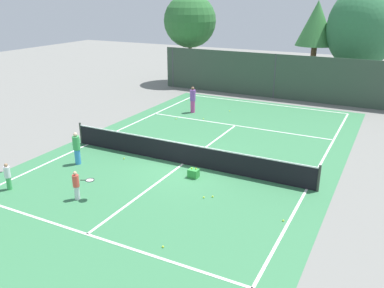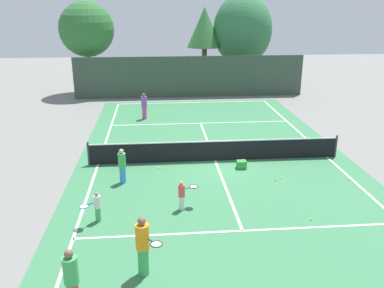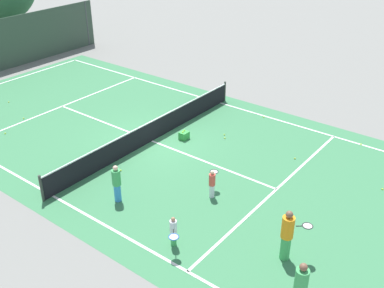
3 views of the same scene
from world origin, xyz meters
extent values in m
plane|color=slate|center=(0.00, 0.00, 0.00)|extent=(80.00, 80.00, 0.00)
cube|color=#387A4C|center=(0.00, 0.00, 0.00)|extent=(13.00, 25.00, 0.00)
cube|color=white|center=(-5.50, 0.00, 0.01)|extent=(0.10, 24.00, 0.01)
cube|color=white|center=(5.50, 0.00, 0.01)|extent=(0.10, 24.00, 0.01)
cube|color=white|center=(0.00, 12.00, 0.01)|extent=(11.00, 0.10, 0.01)
cube|color=white|center=(0.00, -6.40, 0.01)|extent=(11.00, 0.10, 0.01)
cube|color=white|center=(0.00, 6.40, 0.01)|extent=(11.00, 0.10, 0.01)
cube|color=white|center=(0.00, 0.00, 0.01)|extent=(0.10, 12.80, 0.01)
cylinder|color=#333833|center=(-5.90, 0.00, 0.55)|extent=(0.10, 0.10, 1.10)
cylinder|color=#333833|center=(5.90, 0.00, 0.55)|extent=(0.10, 0.10, 1.10)
cube|color=black|center=(0.00, 0.00, 0.47)|extent=(11.80, 0.03, 0.95)
cube|color=white|center=(0.00, 0.00, 0.97)|extent=(11.80, 0.04, 0.05)
cube|color=#384C3D|center=(0.00, 14.00, 1.60)|extent=(18.00, 0.06, 3.20)
cylinder|color=#3F4447|center=(-8.50, 14.00, 1.60)|extent=(0.12, 0.12, 3.20)
cylinder|color=#3F4447|center=(0.00, 14.00, 1.60)|extent=(0.12, 0.12, 3.20)
cylinder|color=#3F4447|center=(8.50, 14.00, 1.60)|extent=(0.12, 0.12, 3.20)
cylinder|color=brown|center=(-8.02, 16.10, 1.76)|extent=(0.29, 0.29, 3.51)
sphere|color=#2D6B33|center=(-8.02, 16.10, 5.13)|extent=(4.31, 4.31, 4.31)
cylinder|color=brown|center=(1.68, 18.82, 1.69)|extent=(0.45, 0.45, 3.37)
cone|color=#3D8442|center=(1.68, 18.82, 5.08)|extent=(3.07, 3.07, 3.41)
cylinder|color=brown|center=(5.04, 18.79, 1.28)|extent=(0.30, 0.30, 2.55)
ellipsoid|color=#337547|center=(5.04, 18.79, 4.85)|extent=(5.12, 5.39, 6.14)
cylinder|color=#D14799|center=(-3.49, 7.77, 0.39)|extent=(0.29, 0.29, 0.79)
cylinder|color=purple|center=(-3.49, 7.77, 1.13)|extent=(0.36, 0.36, 0.69)
sphere|color=brown|center=(-3.49, 7.77, 1.58)|extent=(0.21, 0.21, 0.21)
cylinder|color=#388CD8|center=(-4.20, -2.14, 0.35)|extent=(0.25, 0.25, 0.69)
cylinder|color=#3FA559|center=(-4.20, -2.14, 1.00)|extent=(0.32, 0.32, 0.61)
sphere|color=beige|center=(-4.20, -2.14, 1.40)|extent=(0.19, 0.19, 0.19)
cylinder|color=#3FA559|center=(-4.87, -9.65, 1.14)|extent=(0.36, 0.36, 0.70)
sphere|color=brown|center=(-4.87, -9.65, 1.60)|extent=(0.22, 0.22, 0.22)
cylinder|color=#3FA559|center=(-3.20, -8.39, 0.41)|extent=(0.30, 0.30, 0.83)
cylinder|color=orange|center=(-3.20, -8.39, 1.19)|extent=(0.38, 0.38, 0.73)
sphere|color=brown|center=(-3.20, -8.39, 1.67)|extent=(0.22, 0.22, 0.22)
cylinder|color=black|center=(-2.98, -8.65, 1.23)|extent=(0.15, 0.17, 0.03)
torus|color=black|center=(-2.82, -8.85, 1.23)|extent=(0.46, 0.46, 0.03)
cylinder|color=silver|center=(-2.82, -8.85, 1.23)|extent=(0.39, 0.39, 0.00)
cylinder|color=silver|center=(-1.91, -4.72, 0.26)|extent=(0.19, 0.19, 0.52)
cylinder|color=#E54C3F|center=(-1.91, -4.72, 0.75)|extent=(0.24, 0.24, 0.46)
sphere|color=tan|center=(-1.91, -4.72, 1.05)|extent=(0.14, 0.14, 0.14)
cylinder|color=black|center=(-1.67, -4.60, 0.78)|extent=(0.19, 0.12, 0.03)
torus|color=black|center=(-1.45, -4.48, 0.78)|extent=(0.45, 0.45, 0.03)
cylinder|color=silver|center=(-1.45, -4.48, 0.78)|extent=(0.37, 0.37, 0.00)
cylinder|color=#3FA559|center=(-4.83, -5.31, 0.25)|extent=(0.19, 0.19, 0.51)
cylinder|color=silver|center=(-4.83, -5.31, 0.73)|extent=(0.23, 0.23, 0.45)
sphere|color=#A37556|center=(-4.83, -5.31, 1.03)|extent=(0.14, 0.14, 0.14)
cylinder|color=black|center=(-5.03, -5.48, 0.76)|extent=(0.17, 0.15, 0.03)
torus|color=blue|center=(-5.21, -5.65, 0.76)|extent=(0.47, 0.47, 0.03)
cylinder|color=silver|center=(-5.21, -5.65, 0.76)|extent=(0.39, 0.39, 0.00)
cube|color=green|center=(1.06, -1.04, 0.18)|extent=(0.42, 0.35, 0.36)
sphere|color=#CCE533|center=(0.97, -1.04, 0.39)|extent=(0.07, 0.07, 0.07)
sphere|color=#CCE533|center=(1.14, -0.99, 0.39)|extent=(0.07, 0.07, 0.07)
sphere|color=#CCE533|center=(2.23, -2.51, 0.03)|extent=(0.07, 0.07, 0.07)
sphere|color=#CCE533|center=(-2.19, 6.66, 0.03)|extent=(0.07, 0.07, 0.07)
sphere|color=#CCE533|center=(-1.45, 9.10, 0.03)|extent=(0.07, 0.07, 0.07)
sphere|color=#CCE533|center=(2.51, -5.91, 0.03)|extent=(0.07, 0.07, 0.07)
sphere|color=#CCE533|center=(-3.69, 5.93, 0.03)|extent=(0.07, 0.07, 0.07)
sphere|color=#CCE533|center=(-2.70, -0.75, 0.03)|extent=(0.07, 0.07, 0.07)
sphere|color=#CCE533|center=(4.39, 0.47, 0.03)|extent=(0.07, 0.07, 0.07)
sphere|color=#CCE533|center=(5.32, -2.78, 0.03)|extent=(0.07, 0.07, 0.07)
sphere|color=#CCE533|center=(2.85, 0.96, 0.03)|extent=(0.07, 0.07, 0.07)
sphere|color=#CCE533|center=(-5.35, 10.36, 0.03)|extent=(0.07, 0.07, 0.07)
sphere|color=#CCE533|center=(2.50, -2.30, 0.03)|extent=(0.07, 0.07, 0.07)
camera|label=1|loc=(7.98, -14.66, 7.12)|focal=37.76mm
camera|label=2|loc=(-2.73, -18.12, 7.17)|focal=38.53mm
camera|label=3|loc=(-13.47, -12.73, 9.86)|focal=42.90mm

